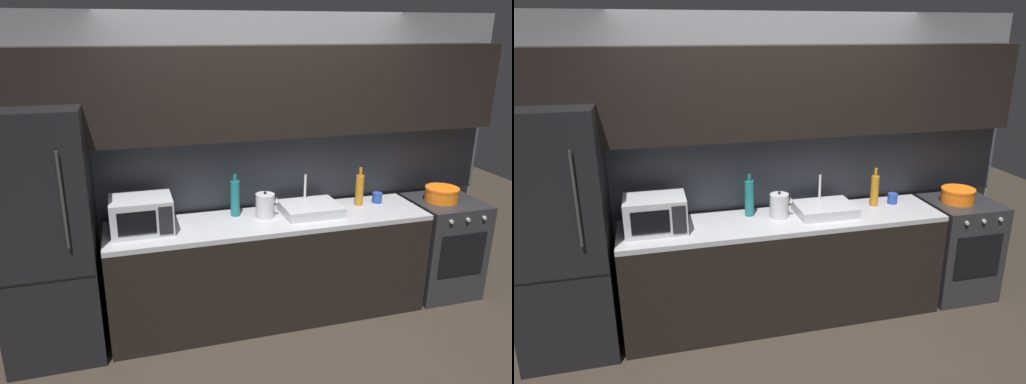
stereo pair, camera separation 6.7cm
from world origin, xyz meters
The scene contains 12 objects.
ground_plane centered at (0.00, 0.00, 0.00)m, with size 10.00×10.00×0.00m, color #2D261E.
back_wall centered at (0.00, 1.20, 1.55)m, with size 4.38×0.44×2.50m.
counter_run centered at (0.00, 0.90, 0.45)m, with size 2.64×0.60×0.90m.
refrigerator centered at (-1.70, 0.90, 0.94)m, with size 0.68×0.69×1.88m.
oven_range centered at (1.66, 0.90, 0.45)m, with size 0.60×0.62×0.90m.
microwave centered at (-1.02, 0.92, 1.04)m, with size 0.46×0.35×0.27m.
sink_basin centered at (0.35, 0.93, 0.94)m, with size 0.48×0.38×0.30m.
kettle centered at (-0.03, 0.95, 1.00)m, with size 0.19×0.16×0.22m.
wine_bottle_amber centered at (0.84, 1.01, 1.04)m, with size 0.07×0.07×0.34m.
wine_bottle_teal centered at (-0.26, 1.05, 1.06)m, with size 0.08×0.08×0.37m.
mug_blue centered at (1.02, 1.01, 0.95)m, with size 0.08×0.08×0.09m, color #234299.
cooking_pot centered at (1.60, 0.90, 0.96)m, with size 0.29×0.29×0.13m.
Camera 2 is at (-1.04, -2.61, 2.36)m, focal length 33.90 mm.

